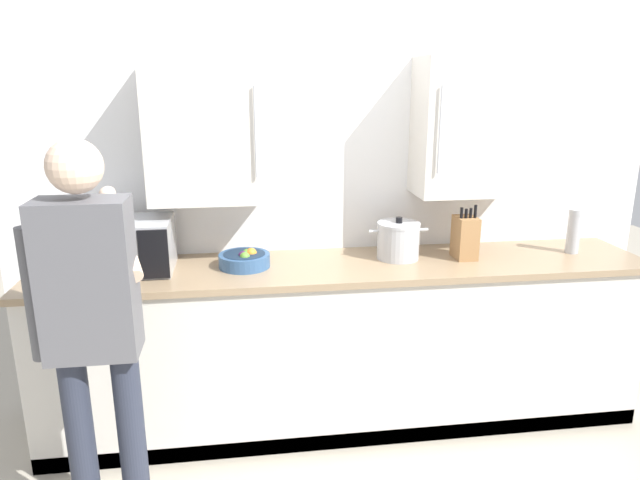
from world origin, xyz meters
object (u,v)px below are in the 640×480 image
microwave_oven (116,247)px  thermos_flask (574,231)px  knife_block (465,237)px  fruit_bowl (245,259)px  stock_pot (398,240)px  person_figure (92,316)px

microwave_oven → thermos_flask: (2.48, -0.01, -0.01)m
knife_block → fruit_bowl: bearing=179.6°
stock_pot → knife_block: bearing=-7.1°
microwave_oven → fruit_bowl: bearing=-0.9°
microwave_oven → knife_block: (1.84, -0.02, -0.02)m
microwave_oven → person_figure: person_figure is taller
knife_block → person_figure: 1.93m
thermos_flask → knife_block: bearing=-179.1°
knife_block → person_figure: size_ratio=0.18×
microwave_oven → thermos_flask: bearing=-0.2°
thermos_flask → knife_block: (-0.64, -0.01, -0.01)m
stock_pot → thermos_flask: 1.01m
microwave_oven → person_figure: 0.75m
stock_pot → person_figure: person_figure is taller
fruit_bowl → knife_block: size_ratio=0.88×
stock_pot → knife_block: (0.36, -0.05, 0.02)m
microwave_oven → fruit_bowl: size_ratio=2.60×
microwave_oven → thermos_flask: size_ratio=2.76×
knife_block → person_figure: (-1.79, -0.73, -0.05)m
thermos_flask → stock_pot: bearing=178.0°
fruit_bowl → thermos_flask: bearing=0.0°
microwave_oven → stock_pot: size_ratio=2.11×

